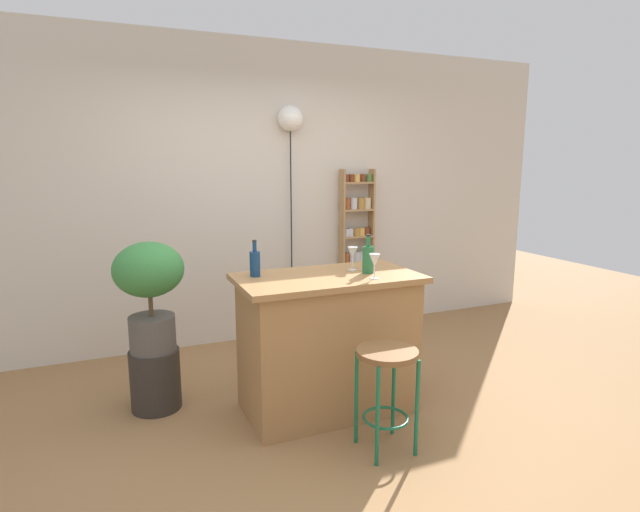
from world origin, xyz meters
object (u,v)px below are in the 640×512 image
at_px(potted_plant, 150,285).
at_px(bottle_spirits_clear, 255,263).
at_px(bar_stool, 387,375).
at_px(wine_glass_left, 375,261).
at_px(spice_shelf, 357,250).
at_px(bottle_sauce_amber, 368,259).
at_px(wine_glass_center, 353,254).
at_px(pendant_globe_light, 290,121).
at_px(plant_stool, 156,379).

xyz_separation_m(potted_plant, bottle_spirits_clear, (0.65, -0.31, 0.16)).
relative_size(bar_stool, wine_glass_left, 3.82).
bearing_deg(spice_shelf, bottle_sauce_amber, -114.44).
xyz_separation_m(wine_glass_center, pendant_globe_light, (0.07, 1.46, 1.00)).
bearing_deg(pendant_globe_light, bar_stool, -94.83).
bearing_deg(potted_plant, bottle_sauce_amber, -20.23).
distance_m(bottle_spirits_clear, pendant_globe_light, 1.88).
relative_size(bar_stool, bottle_spirits_clear, 2.58).
relative_size(spice_shelf, bottle_spirits_clear, 6.70).
relative_size(bar_stool, potted_plant, 0.83).
height_order(spice_shelf, wine_glass_center, spice_shelf).
relative_size(bottle_sauce_amber, wine_glass_center, 1.62).
relative_size(plant_stool, potted_plant, 0.56).
bearing_deg(potted_plant, plant_stool, 0.00).
bearing_deg(wine_glass_left, bar_stool, -107.46).
height_order(potted_plant, wine_glass_center, potted_plant).
xyz_separation_m(potted_plant, bottle_sauce_amber, (1.38, -0.51, 0.17)).
xyz_separation_m(bar_stool, potted_plant, (-1.22, 1.07, 0.41)).
bearing_deg(bottle_sauce_amber, pendant_globe_light, 89.50).
xyz_separation_m(bottle_spirits_clear, bottle_sauce_amber, (0.74, -0.20, 0.01)).
relative_size(bar_stool, bottle_sauce_amber, 2.36).
bearing_deg(bottle_spirits_clear, wine_glass_left, -28.09).
height_order(bar_stool, bottle_spirits_clear, bottle_spirits_clear).
relative_size(spice_shelf, wine_glass_left, 9.95).
xyz_separation_m(bottle_sauce_amber, wine_glass_center, (-0.05, 0.13, 0.02)).
height_order(spice_shelf, wine_glass_left, spice_shelf).
bearing_deg(plant_stool, bottle_spirits_clear, -25.42).
bearing_deg(bottle_sauce_amber, wine_glass_center, 112.80).
height_order(spice_shelf, plant_stool, spice_shelf).
bearing_deg(bottle_sauce_amber, spice_shelf, 65.56).
bearing_deg(potted_plant, bar_stool, -41.46).
distance_m(wine_glass_left, pendant_globe_light, 2.02).
bearing_deg(wine_glass_center, bar_stool, -99.38).
relative_size(bottle_spirits_clear, bottle_sauce_amber, 0.91).
height_order(bar_stool, pendant_globe_light, pendant_globe_light).
relative_size(spice_shelf, bottle_sauce_amber, 6.13).
distance_m(potted_plant, wine_glass_center, 1.40).
bearing_deg(plant_stool, spice_shelf, 26.71).
distance_m(bar_stool, wine_glass_center, 0.92).
xyz_separation_m(plant_stool, bottle_sauce_amber, (1.38, -0.51, 0.84)).
relative_size(potted_plant, bottle_sauce_amber, 2.84).
xyz_separation_m(bar_stool, bottle_sauce_amber, (0.17, 0.56, 0.58)).
distance_m(potted_plant, bottle_spirits_clear, 0.74).
bearing_deg(bottle_spirits_clear, spice_shelf, 43.28).
distance_m(bar_stool, pendant_globe_light, 2.69).
height_order(bar_stool, plant_stool, bar_stool).
bearing_deg(wine_glass_left, bottle_sauce_amber, 75.60).
distance_m(bar_stool, wine_glass_left, 0.73).
bearing_deg(spice_shelf, potted_plant, -153.29).
height_order(bar_stool, potted_plant, potted_plant).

